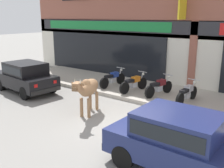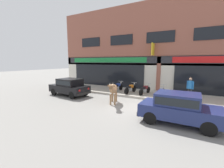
% 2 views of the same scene
% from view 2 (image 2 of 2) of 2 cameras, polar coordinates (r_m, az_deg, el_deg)
% --- Properties ---
extents(ground_plane, '(90.00, 90.00, 0.00)m').
position_cam_2_polar(ground_plane, '(9.70, 9.76, -8.95)').
color(ground_plane, gray).
extents(sidewalk, '(19.00, 3.42, 0.17)m').
position_cam_2_polar(sidewalk, '(13.31, 15.43, -3.94)').
color(sidewalk, '#A8A093').
rests_on(sidewalk, ground).
extents(shop_building, '(23.00, 1.40, 8.47)m').
position_cam_2_polar(shop_building, '(14.97, 17.91, 12.46)').
color(shop_building, '#8E5142').
rests_on(shop_building, ground).
extents(cow, '(1.07, 2.04, 1.61)m').
position_cam_2_polar(cow, '(10.28, 0.50, -2.05)').
color(cow, '#936B47').
rests_on(cow, ground).
extents(car_0, '(3.71, 1.89, 1.46)m').
position_cam_2_polar(car_0, '(13.27, -15.89, -0.79)').
color(car_0, black).
rests_on(car_0, ground).
extents(car_1, '(3.63, 1.63, 1.46)m').
position_cam_2_polar(car_1, '(7.70, 23.95, -7.92)').
color(car_1, black).
rests_on(car_1, ground).
extents(motorcycle_0, '(0.52, 1.81, 0.88)m').
position_cam_2_polar(motorcycle_0, '(13.83, 2.08, -1.17)').
color(motorcycle_0, black).
rests_on(motorcycle_0, sidewalk).
extents(motorcycle_1, '(0.59, 1.80, 0.88)m').
position_cam_2_polar(motorcycle_1, '(13.14, 7.05, -1.75)').
color(motorcycle_1, black).
rests_on(motorcycle_1, sidewalk).
extents(motorcycle_2, '(0.62, 1.80, 0.88)m').
position_cam_2_polar(motorcycle_2, '(12.88, 12.41, -2.10)').
color(motorcycle_2, black).
rests_on(motorcycle_2, sidewalk).
extents(motorcycle_3, '(0.52, 1.81, 0.88)m').
position_cam_2_polar(motorcycle_3, '(12.36, 18.26, -2.79)').
color(motorcycle_3, black).
rests_on(motorcycle_3, sidewalk).
extents(pedestrian, '(0.46, 0.32, 1.60)m').
position_cam_2_polar(pedestrian, '(11.99, 27.61, -0.78)').
color(pedestrian, '#2D2D33').
rests_on(pedestrian, sidewalk).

